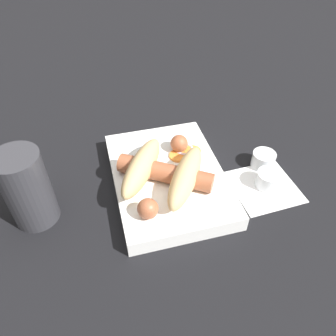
# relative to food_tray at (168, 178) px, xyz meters

# --- Properties ---
(ground_plane) EXTENTS (3.00, 3.00, 0.00)m
(ground_plane) POSITION_rel_food_tray_xyz_m (0.00, 0.00, -0.01)
(ground_plane) COLOR black
(food_tray) EXTENTS (0.26, 0.19, 0.03)m
(food_tray) POSITION_rel_food_tray_xyz_m (0.00, 0.00, 0.00)
(food_tray) COLOR white
(food_tray) RESTS_ON ground_plane
(bread_roll) EXTENTS (0.19, 0.18, 0.05)m
(bread_roll) POSITION_rel_food_tray_xyz_m (-0.02, 0.01, 0.04)
(bread_roll) COLOR tan
(bread_roll) RESTS_ON food_tray
(sausage) EXTENTS (0.17, 0.16, 0.03)m
(sausage) POSITION_rel_food_tray_xyz_m (-0.02, 0.01, 0.03)
(sausage) COLOR #9E5638
(sausage) RESTS_ON food_tray
(pickled_veggies) EXTENTS (0.05, 0.07, 0.01)m
(pickled_veggies) POSITION_rel_food_tray_xyz_m (0.04, -0.04, 0.02)
(pickled_veggies) COLOR orange
(pickled_veggies) RESTS_ON food_tray
(napkin) EXTENTS (0.12, 0.12, 0.00)m
(napkin) POSITION_rel_food_tray_xyz_m (-0.05, -0.17, -0.01)
(napkin) COLOR white
(napkin) RESTS_ON ground_plane
(condiment_cup_near) EXTENTS (0.04, 0.04, 0.03)m
(condiment_cup_near) POSITION_rel_food_tray_xyz_m (-0.05, -0.17, -0.00)
(condiment_cup_near) COLOR silver
(condiment_cup_near) RESTS_ON ground_plane
(condiment_cup_far) EXTENTS (0.04, 0.04, 0.03)m
(condiment_cup_far) POSITION_rel_food_tray_xyz_m (0.00, -0.19, -0.00)
(condiment_cup_far) COLOR silver
(condiment_cup_far) RESTS_ON ground_plane
(drink_glass) EXTENTS (0.07, 0.07, 0.13)m
(drink_glass) POSITION_rel_food_tray_xyz_m (-0.02, 0.23, 0.05)
(drink_glass) COLOR #333338
(drink_glass) RESTS_ON ground_plane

